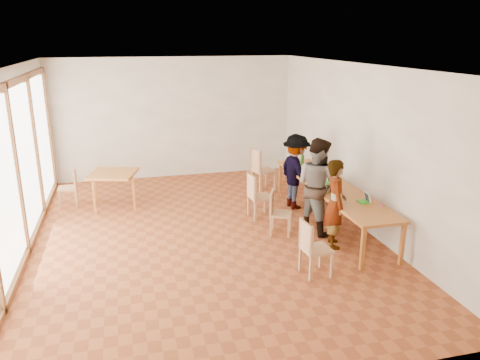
% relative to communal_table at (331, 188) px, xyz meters
% --- Properties ---
extents(ground, '(8.00, 8.00, 0.00)m').
position_rel_communal_table_xyz_m(ground, '(-2.50, -0.07, -0.70)').
color(ground, '#9F4F26').
rests_on(ground, ground).
extents(wall_back, '(6.00, 0.10, 3.00)m').
position_rel_communal_table_xyz_m(wall_back, '(-2.50, 3.93, 0.80)').
color(wall_back, '#F0E3D0').
rests_on(wall_back, ground).
extents(wall_front, '(6.00, 0.10, 3.00)m').
position_rel_communal_table_xyz_m(wall_front, '(-2.50, -4.07, 0.80)').
color(wall_front, '#F0E3D0').
rests_on(wall_front, ground).
extents(wall_right, '(0.10, 8.00, 3.00)m').
position_rel_communal_table_xyz_m(wall_right, '(0.50, -0.07, 0.80)').
color(wall_right, '#F0E3D0').
rests_on(wall_right, ground).
extents(window_wall, '(0.10, 8.00, 3.00)m').
position_rel_communal_table_xyz_m(window_wall, '(-5.46, -0.07, 0.80)').
color(window_wall, white).
rests_on(window_wall, ground).
extents(ceiling, '(6.00, 8.00, 0.04)m').
position_rel_communal_table_xyz_m(ceiling, '(-2.50, -0.07, 2.32)').
color(ceiling, white).
rests_on(ceiling, wall_back).
extents(communal_table, '(0.80, 4.00, 0.75)m').
position_rel_communal_table_xyz_m(communal_table, '(0.00, 0.00, 0.00)').
color(communal_table, '#BF6F2A').
rests_on(communal_table, ground).
extents(side_table, '(0.90, 0.90, 0.75)m').
position_rel_communal_table_xyz_m(side_table, '(-4.04, 1.92, -0.03)').
color(side_table, '#BF6F2A').
rests_on(side_table, ground).
extents(chair_near, '(0.44, 0.44, 0.46)m').
position_rel_communal_table_xyz_m(chair_near, '(-1.18, -1.91, -0.17)').
color(chair_near, tan).
rests_on(chair_near, ground).
extents(chair_mid, '(0.50, 0.50, 0.43)m').
position_rel_communal_table_xyz_m(chair_mid, '(-1.18, -0.27, -0.21)').
color(chair_mid, tan).
rests_on(chair_mid, ground).
extents(chair_far, '(0.46, 0.46, 0.48)m').
position_rel_communal_table_xyz_m(chair_far, '(-1.33, 0.55, -0.15)').
color(chair_far, tan).
rests_on(chair_far, ground).
extents(chair_empty, '(0.56, 0.56, 0.53)m').
position_rel_communal_table_xyz_m(chair_empty, '(-0.76, 2.20, -0.09)').
color(chair_empty, tan).
rests_on(chair_empty, ground).
extents(chair_spare, '(0.38, 0.38, 0.43)m').
position_rel_communal_table_xyz_m(chair_spare, '(-4.91, 2.22, -0.20)').
color(chair_spare, tan).
rests_on(chair_spare, ground).
extents(person_near, '(0.49, 0.63, 1.53)m').
position_rel_communal_table_xyz_m(person_near, '(-0.38, -1.01, 0.06)').
color(person_near, gray).
rests_on(person_near, ground).
extents(person_mid, '(0.95, 1.05, 1.76)m').
position_rel_communal_table_xyz_m(person_mid, '(-0.42, -0.32, 0.17)').
color(person_mid, gray).
rests_on(person_mid, ground).
extents(person_far, '(0.73, 1.09, 1.57)m').
position_rel_communal_table_xyz_m(person_far, '(-0.35, 0.94, 0.08)').
color(person_far, gray).
rests_on(person_far, ground).
extents(laptop_near, '(0.20, 0.23, 0.18)m').
position_rel_communal_table_xyz_m(laptop_near, '(0.16, -1.03, 0.10)').
color(laptop_near, green).
rests_on(laptop_near, communal_table).
extents(laptop_mid, '(0.25, 0.28, 0.21)m').
position_rel_communal_table_xyz_m(laptop_mid, '(-0.01, 0.11, 0.11)').
color(laptop_mid, green).
rests_on(laptop_mid, communal_table).
extents(laptop_far, '(0.24, 0.27, 0.21)m').
position_rel_communal_table_xyz_m(laptop_far, '(0.18, 1.36, 0.11)').
color(laptop_far, green).
rests_on(laptop_far, communal_table).
extents(yellow_mug, '(0.14, 0.14, 0.09)m').
position_rel_communal_table_xyz_m(yellow_mug, '(-0.21, 1.10, 0.09)').
color(yellow_mug, gold).
rests_on(yellow_mug, communal_table).
extents(green_bottle, '(0.07, 0.07, 0.28)m').
position_rel_communal_table_xyz_m(green_bottle, '(-0.08, 1.29, 0.19)').
color(green_bottle, '#1E6A23').
rests_on(green_bottle, communal_table).
extents(clear_glass, '(0.07, 0.07, 0.09)m').
position_rel_communal_table_xyz_m(clear_glass, '(-0.15, -0.31, 0.09)').
color(clear_glass, silver).
rests_on(clear_glass, communal_table).
extents(condiment_cup, '(0.08, 0.08, 0.06)m').
position_rel_communal_table_xyz_m(condiment_cup, '(-0.05, 0.88, 0.08)').
color(condiment_cup, white).
rests_on(condiment_cup, communal_table).
extents(pink_phone, '(0.05, 0.10, 0.01)m').
position_rel_communal_table_xyz_m(pink_phone, '(0.31, -1.27, 0.05)').
color(pink_phone, '#D54370').
rests_on(pink_phone, communal_table).
extents(black_pouch, '(0.16, 0.26, 0.09)m').
position_rel_communal_table_xyz_m(black_pouch, '(-0.09, -0.34, 0.09)').
color(black_pouch, black).
rests_on(black_pouch, communal_table).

